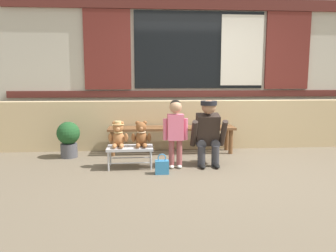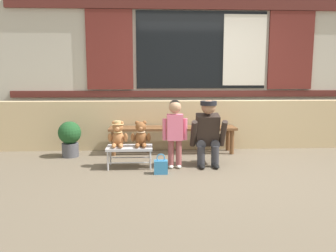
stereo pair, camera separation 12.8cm
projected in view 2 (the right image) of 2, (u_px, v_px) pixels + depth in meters
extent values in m
plane|color=brown|center=(220.00, 170.00, 4.64)|extent=(60.00, 60.00, 0.00)
cube|color=tan|center=(204.00, 124.00, 5.99)|extent=(7.45, 0.25, 0.85)
cube|color=#B7B2A3|center=(201.00, 47.00, 6.30)|extent=(7.60, 0.20, 3.63)
cube|color=#56231E|center=(201.00, 94.00, 6.31)|extent=(6.99, 0.04, 0.12)
cube|color=black|center=(201.00, 50.00, 6.20)|extent=(2.40, 0.03, 1.40)
cube|color=silver|center=(245.00, 50.00, 6.22)|extent=(0.79, 0.02, 1.29)
cube|color=maroon|center=(110.00, 50.00, 6.10)|extent=(0.84, 0.05, 1.43)
cube|color=maroon|center=(291.00, 51.00, 6.28)|extent=(0.84, 0.05, 1.43)
cube|color=#56231E|center=(202.00, 4.00, 6.06)|extent=(6.99, 0.06, 0.20)
cube|color=brown|center=(173.00, 130.00, 5.46)|extent=(2.10, 0.11, 0.04)
cube|color=brown|center=(173.00, 128.00, 5.60)|extent=(2.10, 0.11, 0.04)
cube|color=brown|center=(172.00, 127.00, 5.74)|extent=(2.10, 0.11, 0.04)
cylinder|color=brown|center=(114.00, 143.00, 5.44)|extent=(0.07, 0.07, 0.40)
cylinder|color=brown|center=(115.00, 140.00, 5.72)|extent=(0.07, 0.07, 0.40)
cylinder|color=brown|center=(232.00, 142.00, 5.54)|extent=(0.07, 0.07, 0.40)
cylinder|color=brown|center=(228.00, 139.00, 5.82)|extent=(0.07, 0.07, 0.40)
cube|color=#BCBCC1|center=(130.00, 148.00, 4.72)|extent=(0.64, 0.36, 0.04)
cylinder|color=#BCBCC1|center=(108.00, 161.00, 4.58)|extent=(0.02, 0.02, 0.26)
cylinder|color=#BCBCC1|center=(110.00, 156.00, 4.88)|extent=(0.02, 0.02, 0.26)
cylinder|color=#BCBCC1|center=(150.00, 161.00, 4.61)|extent=(0.02, 0.02, 0.26)
cylinder|color=#BCBCC1|center=(150.00, 155.00, 4.91)|extent=(0.02, 0.02, 0.26)
cylinder|color=#BCBCC1|center=(129.00, 163.00, 4.60)|extent=(0.58, 0.02, 0.02)
cylinder|color=#BCBCC1|center=(130.00, 157.00, 4.90)|extent=(0.58, 0.02, 0.02)
ellipsoid|color=#A86B3D|center=(118.00, 139.00, 4.72)|extent=(0.17, 0.14, 0.22)
sphere|color=#A86B3D|center=(118.00, 127.00, 4.68)|extent=(0.15, 0.15, 0.15)
sphere|color=#E1955B|center=(117.00, 129.00, 4.63)|extent=(0.06, 0.06, 0.06)
sphere|color=#A86B3D|center=(114.00, 123.00, 4.68)|extent=(0.06, 0.06, 0.06)
ellipsoid|color=#A86B3D|center=(110.00, 138.00, 4.68)|extent=(0.06, 0.11, 0.16)
ellipsoid|color=#A86B3D|center=(114.00, 146.00, 4.61)|extent=(0.06, 0.15, 0.06)
sphere|color=#A86B3D|center=(122.00, 123.00, 4.69)|extent=(0.06, 0.06, 0.06)
ellipsoid|color=#A86B3D|center=(126.00, 138.00, 4.69)|extent=(0.06, 0.11, 0.16)
ellipsoid|color=#A86B3D|center=(121.00, 146.00, 4.62)|extent=(0.06, 0.15, 0.06)
torus|color=#D6B775|center=(118.00, 132.00, 4.70)|extent=(0.13, 0.13, 0.02)
cylinder|color=#D6B775|center=(118.00, 124.00, 4.68)|extent=(0.17, 0.17, 0.01)
cylinder|color=#D6B775|center=(118.00, 123.00, 4.68)|extent=(0.10, 0.10, 0.04)
ellipsoid|color=brown|center=(141.00, 138.00, 4.73)|extent=(0.17, 0.14, 0.22)
sphere|color=brown|center=(141.00, 127.00, 4.70)|extent=(0.15, 0.15, 0.15)
sphere|color=#AE6E42|center=(141.00, 128.00, 4.65)|extent=(0.06, 0.06, 0.06)
sphere|color=brown|center=(137.00, 123.00, 4.70)|extent=(0.06, 0.06, 0.06)
ellipsoid|color=brown|center=(133.00, 138.00, 4.69)|extent=(0.06, 0.11, 0.16)
ellipsoid|color=brown|center=(137.00, 145.00, 4.63)|extent=(0.06, 0.15, 0.06)
sphere|color=brown|center=(145.00, 123.00, 4.70)|extent=(0.06, 0.06, 0.06)
ellipsoid|color=brown|center=(149.00, 137.00, 4.71)|extent=(0.06, 0.11, 0.16)
ellipsoid|color=brown|center=(144.00, 145.00, 4.63)|extent=(0.06, 0.15, 0.06)
torus|color=beige|center=(141.00, 132.00, 4.71)|extent=(0.13, 0.13, 0.02)
cylinder|color=#994C4C|center=(171.00, 153.00, 4.70)|extent=(0.08, 0.08, 0.36)
ellipsoid|color=silver|center=(171.00, 167.00, 4.71)|extent=(0.07, 0.12, 0.05)
cylinder|color=#994C4C|center=(179.00, 153.00, 4.71)|extent=(0.08, 0.08, 0.36)
ellipsoid|color=silver|center=(179.00, 166.00, 4.72)|extent=(0.07, 0.12, 0.05)
cube|color=#E56B89|center=(175.00, 127.00, 4.65)|extent=(0.22, 0.15, 0.36)
cylinder|color=#E56B89|center=(164.00, 129.00, 4.65)|extent=(0.06, 0.06, 0.30)
cylinder|color=#E56B89|center=(185.00, 129.00, 4.66)|extent=(0.06, 0.06, 0.30)
sphere|color=tan|center=(175.00, 107.00, 4.61)|extent=(0.17, 0.17, 0.17)
sphere|color=black|center=(175.00, 105.00, 4.62)|extent=(0.16, 0.16, 0.16)
cylinder|color=#333338|center=(201.00, 157.00, 4.76)|extent=(0.11, 0.11, 0.30)
cylinder|color=#333338|center=(200.00, 143.00, 4.87)|extent=(0.13, 0.32, 0.13)
ellipsoid|color=black|center=(202.00, 166.00, 4.70)|extent=(0.09, 0.20, 0.06)
cylinder|color=#333338|center=(215.00, 156.00, 4.77)|extent=(0.11, 0.11, 0.30)
cylinder|color=#333338|center=(213.00, 143.00, 4.88)|extent=(0.13, 0.32, 0.13)
ellipsoid|color=black|center=(216.00, 166.00, 4.71)|extent=(0.09, 0.20, 0.06)
cube|color=#2D231E|center=(207.00, 130.00, 4.82)|extent=(0.32, 0.30, 0.47)
cylinder|color=#2D231E|center=(194.00, 134.00, 4.72)|extent=(0.08, 0.28, 0.40)
cylinder|color=#2D231E|center=(223.00, 133.00, 4.74)|extent=(0.08, 0.28, 0.40)
sphere|color=#9E7051|center=(208.00, 107.00, 4.70)|extent=(0.20, 0.20, 0.20)
cylinder|color=black|center=(209.00, 103.00, 4.69)|extent=(0.23, 0.23, 0.06)
cube|color=brown|center=(219.00, 138.00, 4.94)|extent=(0.10, 0.22, 0.16)
cube|color=teal|center=(161.00, 167.00, 4.44)|extent=(0.18, 0.11, 0.18)
torus|color=teal|center=(161.00, 158.00, 4.42)|extent=(0.11, 0.01, 0.11)
cylinder|color=#4C4C51|center=(70.00, 150.00, 5.38)|extent=(0.26, 0.26, 0.22)
sphere|color=#1E4C23|center=(70.00, 133.00, 5.33)|extent=(0.36, 0.36, 0.36)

